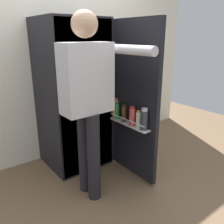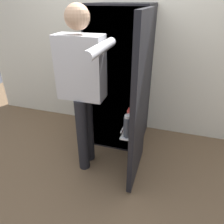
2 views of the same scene
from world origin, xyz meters
name	(u,v)px [view 1 (image 1 of 2)]	position (x,y,z in m)	size (l,w,h in m)	color
ground_plane	(102,181)	(0.00, 0.00, 0.00)	(6.34, 6.34, 0.00)	brown
kitchen_wall	(56,53)	(0.00, 0.95, 1.30)	(4.40, 0.10, 2.60)	silver
refrigerator	(77,96)	(0.03, 0.52, 0.84)	(0.73, 1.30, 1.68)	black
person	(88,92)	(-0.20, -0.09, 1.03)	(0.55, 0.76, 1.70)	black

